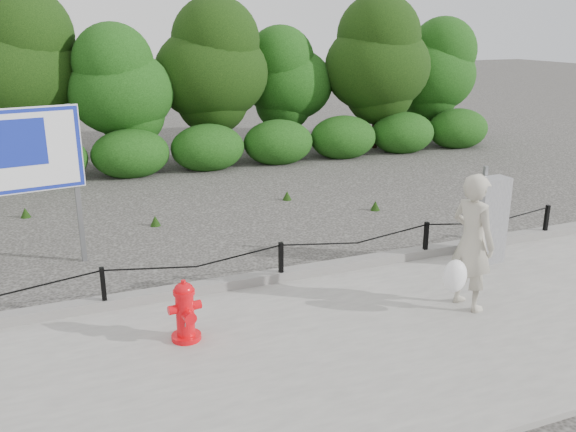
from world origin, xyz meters
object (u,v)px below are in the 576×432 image
Objects in this scene: utility_cabinet at (489,220)px; pedestrian at (471,244)px; fire_hydrant at (185,312)px; advertising_sign at (27,158)px.

pedestrian is at bearing -139.85° from utility_cabinet.
fire_hydrant is 0.42× the size of pedestrian.
advertising_sign is at bearing 156.42° from utility_cabinet.
advertising_sign is (-1.58, 3.18, 1.34)m from fire_hydrant.
fire_hydrant is at bearing 71.49° from pedestrian.
pedestrian is 6.47m from advertising_sign.
fire_hydrant is 0.51× the size of utility_cabinet.
fire_hydrant is 3.74m from pedestrian.
utility_cabinet is 0.60× the size of advertising_sign.
utility_cabinet reaches higher than fire_hydrant.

